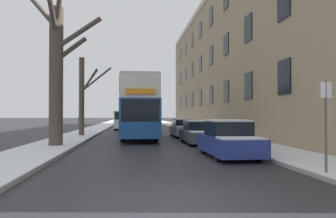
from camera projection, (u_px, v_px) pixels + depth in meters
The scene contains 13 objects.
ground_plane at pixel (186, 203), 6.53m from camera, with size 320.00×320.00×0.00m, color #28282D.
sidewalk_left at pixel (108, 124), 58.63m from camera, with size 2.76×130.00×0.16m.
sidewalk_right at pixel (168, 124), 59.79m from camera, with size 2.76×130.00×0.16m.
terrace_facade_right at pixel (255, 59), 32.95m from camera, with size 9.10×53.38×14.59m.
bare_tree_left_0 at pixel (57, 66), 17.20m from camera, with size 4.57×3.75×9.36m.
bare_tree_left_1 at pixel (83, 95), 25.36m from camera, with size 2.56×3.60×6.17m.
double_decker_bus at pixel (139, 106), 24.26m from camera, with size 2.49×10.84×4.28m.
parked_car_0 at pixel (229, 140), 13.62m from camera, with size 1.81×4.22×1.55m.
parked_car_1 at pixel (199, 133), 19.71m from camera, with size 1.76×4.44×1.41m.
parked_car_2 at pixel (183, 128), 25.73m from camera, with size 1.68×4.28×1.41m.
oncoming_van at pixel (124, 120), 37.73m from camera, with size 2.01×4.84×2.15m.
pedestrian_left_sidewalk at pixel (81, 124), 25.36m from camera, with size 0.40×0.40×1.85m.
street_sign_post at pixel (326, 122), 9.08m from camera, with size 0.32×0.07×2.70m.
Camera 1 is at (-1.07, -6.48, 1.77)m, focal length 35.00 mm.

